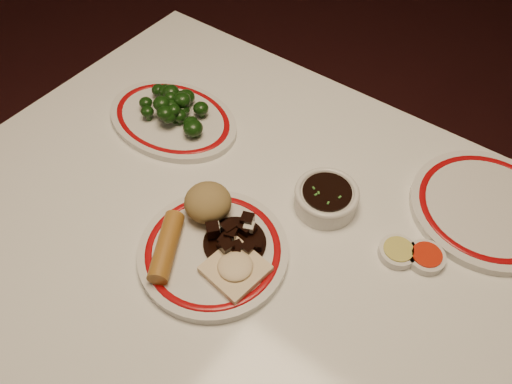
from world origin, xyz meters
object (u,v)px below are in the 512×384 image
object	(u,v)px
spring_roll	(166,246)
soy_bowl	(326,199)
dining_table	(256,266)
broccoli_pile	(175,106)
rice_mound	(208,202)
broccoli_plate	(173,119)
stirfry_heap	(234,238)
fried_wonton	(235,268)
main_plate	(213,252)

from	to	relation	value
spring_roll	soy_bowl	world-z (taller)	spring_roll
dining_table	spring_roll	xyz separation A→B (m)	(-0.09, -0.12, 0.13)
broccoli_pile	soy_bowl	distance (m)	0.37
rice_mound	broccoli_plate	distance (m)	0.27
dining_table	broccoli_pile	size ratio (longest dim) A/B	6.99
stirfry_heap	spring_roll	bearing A→B (deg)	-132.87
rice_mound	broccoli_pile	distance (m)	0.27
broccoli_pile	soy_bowl	bearing A→B (deg)	-1.12
dining_table	fried_wonton	bearing A→B (deg)	-77.19
spring_roll	soy_bowl	xyz separation A→B (m)	(0.15, 0.25, -0.01)
dining_table	soy_bowl	xyz separation A→B (m)	(0.06, 0.13, 0.11)
soy_bowl	stirfry_heap	bearing A→B (deg)	-114.36
broccoli_plate	soy_bowl	world-z (taller)	soy_bowl
main_plate	broccoli_pile	size ratio (longest dim) A/B	1.87
dining_table	spring_roll	bearing A→B (deg)	-128.90
rice_mound	broccoli_plate	size ratio (longest dim) A/B	0.27
main_plate	rice_mound	size ratio (longest dim) A/B	3.92
main_plate	stirfry_heap	xyz separation A→B (m)	(0.02, 0.03, 0.02)
rice_mound	soy_bowl	bearing A→B (deg)	44.58
broccoli_pile	main_plate	bearing A→B (deg)	-37.37
broccoli_plate	stirfry_heap	bearing A→B (deg)	-29.59
rice_mound	broccoli_pile	bearing A→B (deg)	144.84
rice_mound	soy_bowl	distance (m)	0.21
fried_wonton	broccoli_pile	bearing A→B (deg)	146.34
main_plate	broccoli_pile	world-z (taller)	broccoli_pile
fried_wonton	stirfry_heap	bearing A→B (deg)	130.58
stirfry_heap	broccoli_pile	world-z (taller)	broccoli_pile
stirfry_heap	broccoli_plate	bearing A→B (deg)	150.41
spring_roll	broccoli_plate	xyz separation A→B (m)	(-0.22, 0.25, -0.03)
fried_wonton	broccoli_plate	size ratio (longest dim) A/B	0.32
dining_table	spring_roll	size ratio (longest dim) A/B	9.63
broccoli_pile	soy_bowl	size ratio (longest dim) A/B	1.52
fried_wonton	soy_bowl	bearing A→B (deg)	79.43
dining_table	broccoli_pile	world-z (taller)	broccoli_pile
main_plate	soy_bowl	world-z (taller)	soy_bowl
dining_table	fried_wonton	size ratio (longest dim) A/B	12.31
spring_roll	stirfry_heap	size ratio (longest dim) A/B	1.16
broccoli_pile	spring_roll	bearing A→B (deg)	-49.92
spring_roll	stirfry_heap	xyz separation A→B (m)	(0.08, 0.08, -0.01)
spring_roll	broccoli_pile	bearing A→B (deg)	100.55
main_plate	fried_wonton	distance (m)	0.06
rice_mound	fried_wonton	xyz separation A→B (m)	(0.11, -0.06, -0.02)
stirfry_heap	broccoli_plate	xyz separation A→B (m)	(-0.29, 0.17, -0.02)
main_plate	stirfry_heap	distance (m)	0.04
dining_table	rice_mound	xyz separation A→B (m)	(-0.09, -0.01, 0.14)
main_plate	fried_wonton	xyz separation A→B (m)	(0.06, -0.01, 0.02)
main_plate	stirfry_heap	world-z (taller)	stirfry_heap
rice_mound	broccoli_pile	size ratio (longest dim) A/B	0.48
dining_table	fried_wonton	xyz separation A→B (m)	(0.02, -0.08, 0.12)
main_plate	fried_wonton	size ratio (longest dim) A/B	3.30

